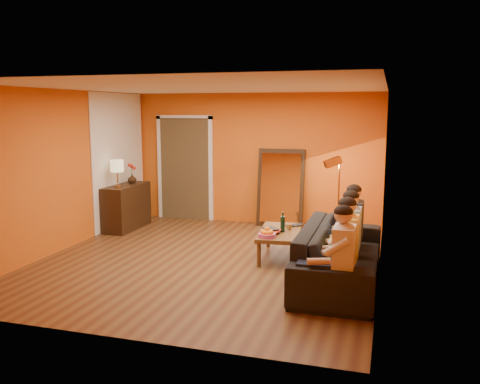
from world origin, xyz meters
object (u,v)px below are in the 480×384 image
(person_mid_right, at_px, (351,235))
(vase, at_px, (132,179))
(coffee_table, at_px, (280,244))
(person_mid_left, at_px, (348,246))
(person_far_left, at_px, (344,258))
(person_far_right, at_px, (354,226))
(wine_bottle, at_px, (283,222))
(laptop, at_px, (296,226))
(sofa, at_px, (340,254))
(dog, at_px, (328,257))
(table_lamp, at_px, (117,174))
(floor_lamp, at_px, (339,200))
(mirror_frame, at_px, (281,188))
(tumbler, at_px, (289,227))
(sideboard, at_px, (127,207))

(person_mid_right, bearing_deg, vase, 154.86)
(coffee_table, relative_size, person_mid_left, 1.00)
(person_far_left, distance_m, person_far_right, 1.65)
(wine_bottle, relative_size, laptop, 0.94)
(sofa, distance_m, person_far_right, 0.70)
(dog, bearing_deg, sofa, 22.86)
(dog, bearing_deg, person_mid_right, 38.66)
(table_lamp, height_order, person_far_left, table_lamp)
(person_far_left, height_order, person_mid_left, same)
(coffee_table, bearing_deg, wine_bottle, -51.26)
(person_far_left, xyz_separation_m, person_far_right, (0.00, 1.65, 0.00))
(floor_lamp, distance_m, person_mid_right, 2.08)
(laptop, bearing_deg, dog, -97.74)
(person_far_left, xyz_separation_m, person_mid_right, (0.00, 1.10, 0.00))
(coffee_table, xyz_separation_m, person_far_right, (1.13, -0.20, 0.40))
(sofa, relative_size, laptop, 7.78)
(floor_lamp, xyz_separation_m, vase, (-4.00, 0.01, 0.22))
(mirror_frame, xyz_separation_m, person_mid_right, (1.58, -2.88, -0.15))
(person_far_left, height_order, person_mid_right, same)
(person_mid_right, distance_m, vase, 4.84)
(coffee_table, bearing_deg, person_far_right, -16.25)
(dog, bearing_deg, vase, 168.42)
(sofa, distance_m, laptop, 1.46)
(sofa, relative_size, floor_lamp, 1.78)
(mirror_frame, bearing_deg, table_lamp, -153.68)
(dog, distance_m, person_far_left, 1.07)
(laptop, bearing_deg, table_lamp, 136.96)
(laptop, bearing_deg, vase, 128.10)
(table_lamp, relative_size, person_far_right, 0.42)
(wine_bottle, bearing_deg, tumbler, 67.62)
(floor_lamp, height_order, tumbler, floor_lamp)
(table_lamp, bearing_deg, mirror_frame, 26.32)
(person_mid_left, xyz_separation_m, person_mid_right, (0.00, 0.55, 0.00))
(floor_lamp, xyz_separation_m, person_far_left, (0.37, -3.14, -0.11))
(coffee_table, xyz_separation_m, laptop, (0.18, 0.35, 0.22))
(person_far_right, relative_size, vase, 6.76)
(sofa, bearing_deg, laptop, 34.42)
(sideboard, distance_m, tumbler, 3.48)
(person_far_left, bearing_deg, person_far_right, 90.00)
(coffee_table, bearing_deg, person_mid_left, -55.20)
(tumbler, xyz_separation_m, laptop, (0.06, 0.23, -0.03))
(person_mid_right, bearing_deg, sideboard, 157.61)
(person_far_left, height_order, wine_bottle, person_far_left)
(sideboard, bearing_deg, laptop, -11.59)
(tumbler, bearing_deg, person_mid_left, -54.51)
(sofa, bearing_deg, person_mid_right, -52.43)
(sideboard, bearing_deg, person_mid_left, -28.28)
(sideboard, bearing_deg, coffee_table, -17.99)
(sofa, height_order, wine_bottle, sofa)
(coffee_table, xyz_separation_m, tumbler, (0.12, 0.12, 0.25))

